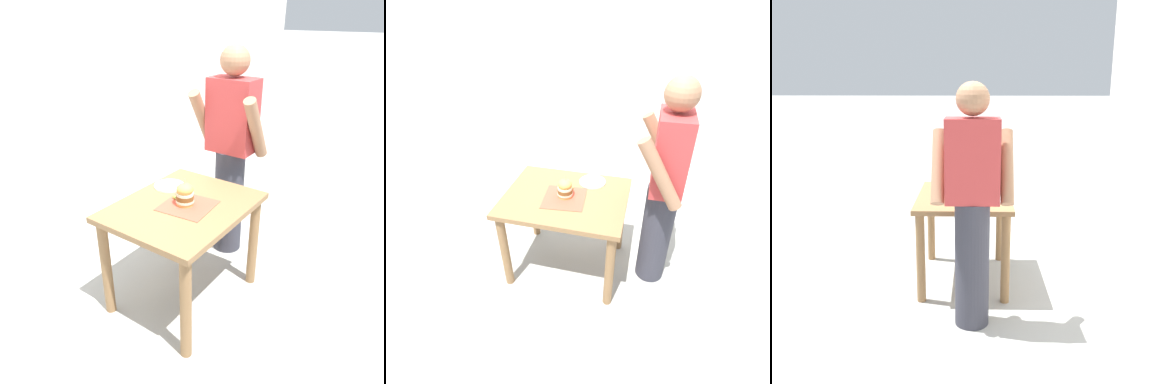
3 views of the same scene
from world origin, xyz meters
The scene contains 7 objects.
ground_plane centered at (0.00, 0.00, 0.00)m, with size 80.00×80.00×0.00m, color #9E9E99.
patio_table centered at (0.00, 0.00, 0.62)m, with size 0.77×0.97×0.76m.
serving_paper centered at (0.04, 0.00, 0.76)m, with size 0.32×0.32×0.00m, color #D64C38.
sandwich centered at (0.01, 0.00, 0.83)m, with size 0.12×0.12×0.18m.
pickle_spear centered at (-0.05, 0.02, 0.77)m, with size 0.02×0.02×0.10m, color #8EA83D.
side_plate_with_forks centered at (-0.25, 0.16, 0.76)m, with size 0.22×0.22×0.02m.
diner_across_table centered at (-0.07, 0.73, 0.88)m, with size 0.55×0.35×1.69m.
Camera 1 is at (1.30, -1.74, 1.90)m, focal length 35.00 mm.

